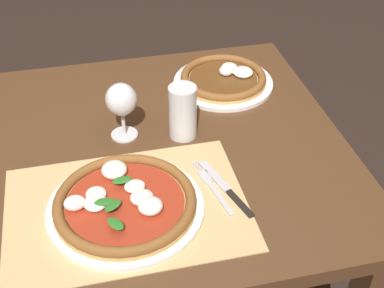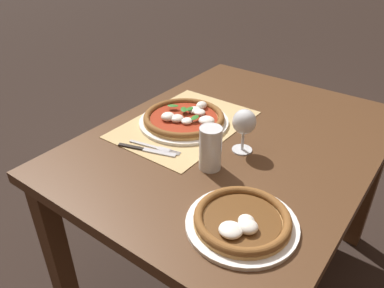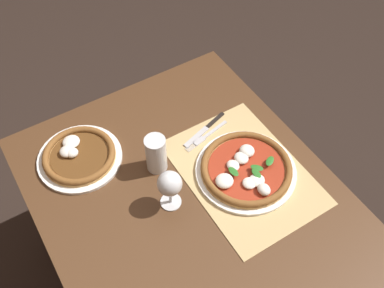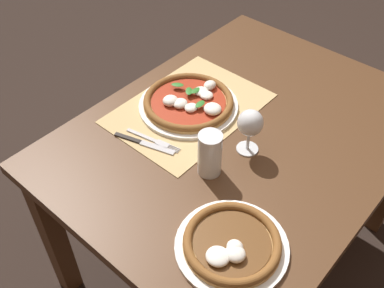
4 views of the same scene
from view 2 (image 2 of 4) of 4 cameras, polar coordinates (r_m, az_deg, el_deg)
ground_plane at (r=1.87m, az=5.24°, el=-18.84°), size 24.00×24.00×0.00m
dining_table at (r=1.44m, az=6.46°, el=-2.48°), size 1.25×0.94×0.74m
paper_placemat at (r=1.45m, az=-1.09°, el=3.04°), size 0.53×0.38×0.00m
pizza_near at (r=1.45m, az=-1.16°, el=3.91°), size 0.35×0.35×0.05m
pizza_far at (r=1.00m, az=7.63°, el=-11.55°), size 0.30×0.30×0.05m
wine_glass at (r=1.25m, az=7.95°, el=3.10°), size 0.08×0.08×0.16m
pint_glass at (r=1.17m, az=2.82°, el=-0.79°), size 0.07×0.07×0.15m
fork at (r=1.31m, az=-5.70°, el=-0.51°), size 0.06×0.20×0.00m
knife at (r=1.30m, az=-6.91°, el=-0.90°), size 0.08×0.21×0.01m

